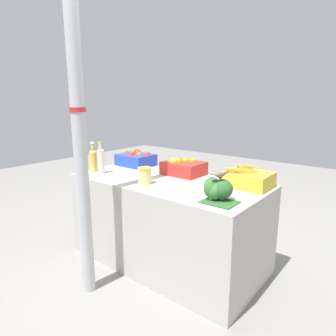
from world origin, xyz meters
The scene contains 11 objects.
ground_plane centered at (0.00, 0.00, 0.00)m, with size 10.00×10.00×0.00m, color gray.
market_table centered at (0.00, 0.00, 0.38)m, with size 1.62×0.82×0.76m, color #B7B2A8.
support_pole centered at (-0.21, -0.70, 1.32)m, with size 0.11×0.11×2.63m.
apple_crate centered at (-0.61, 0.24, 0.82)m, with size 0.34×0.28×0.15m.
orange_crate centered at (-0.02, 0.23, 0.83)m, with size 0.34×0.28×0.15m.
carrot_crate centered at (0.61, 0.23, 0.82)m, with size 0.34×0.28×0.15m.
broccoli_pile centered at (0.59, -0.22, 0.83)m, with size 0.24×0.21×0.16m.
juice_bottle_golden centered at (-0.73, -0.21, 0.87)m, with size 0.07×0.07×0.28m.
juice_bottle_cloudy centered at (-0.62, -0.21, 0.88)m, with size 0.06×0.06×0.29m.
pickle_jar centered at (-0.06, -0.22, 0.82)m, with size 0.11×0.11×0.13m.
sparrow_bird centered at (0.62, -0.22, 0.94)m, with size 0.08×0.12×0.05m.
Camera 1 is at (1.53, -1.90, 1.41)m, focal length 32.00 mm.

